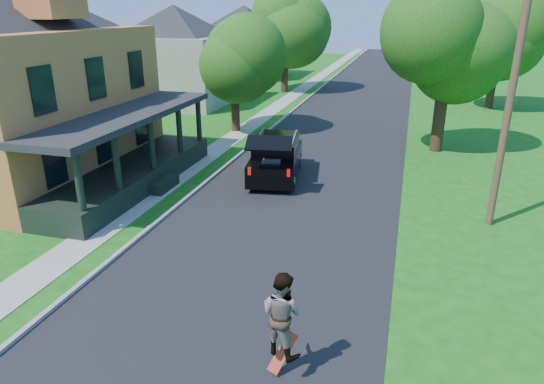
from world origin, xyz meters
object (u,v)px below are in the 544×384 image
(black_suv, at_px, (276,158))
(utility_pole_near, at_px, (510,104))
(tree_right_near, at_px, (448,38))
(skateboarder, at_px, (282,313))

(black_suv, height_order, utility_pole_near, utility_pole_near)
(tree_right_near, bearing_deg, utility_pole_near, -80.47)
(skateboarder, xyz_separation_m, tree_right_near, (3.50, 18.18, 4.17))
(skateboarder, bearing_deg, utility_pole_near, -97.18)
(tree_right_near, bearing_deg, skateboarder, -100.89)
(black_suv, bearing_deg, utility_pole_near, -26.66)
(black_suv, bearing_deg, tree_right_near, 34.63)
(black_suv, relative_size, utility_pole_near, 0.65)
(tree_right_near, height_order, utility_pole_near, tree_right_near)
(tree_right_near, xyz_separation_m, utility_pole_near, (1.54, -9.18, -1.43))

